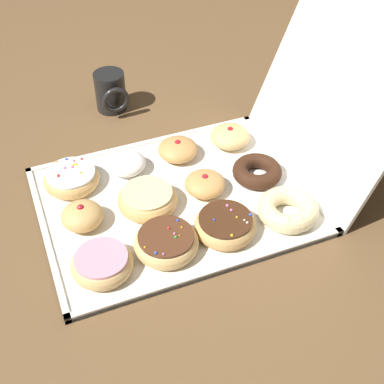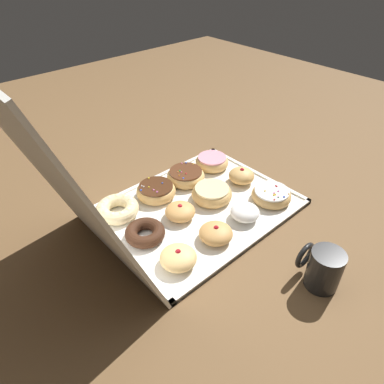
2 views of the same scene
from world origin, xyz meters
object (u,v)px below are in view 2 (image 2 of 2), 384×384
Objects in this scene: sprinkle_donut_0 at (271,195)px; chocolate_cake_ring_donut_10 at (146,234)px; jelly_filled_donut_6 at (216,233)px; cruller_donut_11 at (117,209)px; coffee_mug at (323,268)px; jelly_filled_donut_1 at (241,175)px; powdered_filled_donut_3 at (245,212)px; sprinkle_donut_5 at (186,176)px; jelly_filled_donut_9 at (178,258)px; pink_frosted_donut_2 at (212,162)px; jelly_filled_donut_7 at (180,211)px; donut_box at (198,208)px; sprinkle_donut_8 at (156,191)px; glazed_ring_donut_4 at (212,193)px.

sprinkle_donut_0 reaches higher than chocolate_cake_ring_donut_10.
jelly_filled_donut_6 is 0.29m from cruller_donut_11.
cruller_donut_11 is 1.22× the size of coffee_mug.
jelly_filled_donut_1 reaches higher than powdered_filled_donut_3.
sprinkle_donut_5 is 0.28m from jelly_filled_donut_6.
powdered_filled_donut_3 is 0.25m from jelly_filled_donut_9.
coffee_mug is (-0.52, 0.16, 0.02)m from pink_frosted_donut_2.
jelly_filled_donut_7 reaches higher than chocolate_cake_ring_donut_10.
jelly_filled_donut_9 reaches higher than chocolate_cake_ring_donut_10.
sprinkle_donut_8 is at bearing 25.41° from donut_box.
powdered_filled_donut_3 reaches higher than pink_frosted_donut_2.
cruller_donut_11 is (0.13, 0.00, 0.00)m from chocolate_cake_ring_donut_10.
jelly_filled_donut_9 is (-0.00, 0.25, 0.00)m from powdered_filled_donut_3.
jelly_filled_donut_9 is at bearing -177.68° from chocolate_cake_ring_donut_10.
jelly_filled_donut_1 is at bearing -177.31° from pink_frosted_donut_2.
sprinkle_donut_0 and glazed_ring_donut_4 have the same top height.
donut_box is at bearing -154.59° from sprinkle_donut_8.
powdered_filled_donut_3 is 0.92× the size of jelly_filled_donut_6.
coffee_mug is (-0.39, -0.09, 0.02)m from jelly_filled_donut_7.
sprinkle_donut_5 is at bearing 0.50° from powdered_filled_donut_3.
jelly_filled_donut_9 is 0.85× the size of chocolate_cake_ring_donut_10.
coffee_mug reaches higher than donut_box.
sprinkle_donut_8 is 0.28m from jelly_filled_donut_9.
pink_frosted_donut_2 reaches higher than donut_box.
glazed_ring_donut_4 is at bearing -136.67° from sprinkle_donut_8.
glazed_ring_donut_4 is at bearing 178.09° from sprinkle_donut_5.
coffee_mug is (-0.39, 0.17, 0.02)m from jelly_filled_donut_1.
jelly_filled_donut_1 is at bearing -115.71° from sprinkle_donut_8.
sprinkle_donut_5 is at bearing -26.47° from donut_box.
sprinkle_donut_5 is at bearing 47.13° from jelly_filled_donut_1.
jelly_filled_donut_7 is (-0.13, 0.25, 0.00)m from pink_frosted_donut_2.
jelly_filled_donut_1 reaches higher than cruller_donut_11.
jelly_filled_donut_7 is at bearing 116.31° from pink_frosted_donut_2.
jelly_filled_donut_9 is (0.00, 0.13, 0.00)m from jelly_filled_donut_6.
sprinkle_donut_0 is 0.96× the size of cruller_donut_11.
glazed_ring_donut_4 is 0.17m from sprinkle_donut_8.
jelly_filled_donut_6 is (-0.25, 0.12, 0.00)m from sprinkle_donut_5.
jelly_filled_donut_1 is 0.28m from sprinkle_donut_8.
glazed_ring_donut_4 is at bearing -117.39° from cruller_donut_11.
sprinkle_donut_5 reaches higher than pink_frosted_donut_2.
jelly_filled_donut_6 reaches higher than sprinkle_donut_8.
glazed_ring_donut_4 is at bearing -88.76° from chocolate_cake_ring_donut_10.
jelly_filled_donut_6 is 0.13m from jelly_filled_donut_7.
jelly_filled_donut_6 is at bearing 118.19° from jelly_filled_donut_1.
glazed_ring_donut_4 is at bearing 91.18° from jelly_filled_donut_1.
sprinkle_donut_0 is at bearing -88.56° from jelly_filled_donut_6.
sprinkle_donut_5 is (0.12, -0.06, 0.03)m from donut_box.
jelly_filled_donut_7 is at bearing 4.89° from jelly_filled_donut_6.
pink_frosted_donut_2 is at bearing -45.05° from glazed_ring_donut_4.
jelly_filled_donut_1 is at bearing -89.86° from jelly_filled_donut_7.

